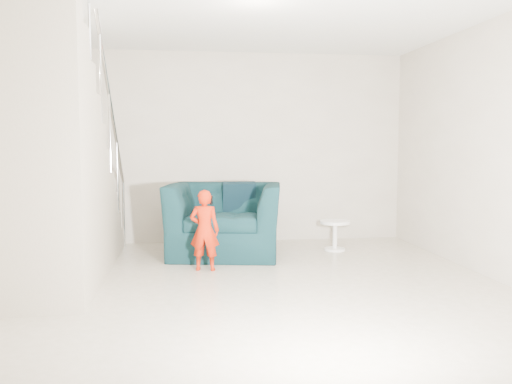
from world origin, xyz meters
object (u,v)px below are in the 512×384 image
Objects in this scene: armchair at (225,219)px; side_table at (335,230)px; toddler at (205,230)px; staircase at (49,190)px.

armchair is 3.51× the size of side_table.
side_table is at bearing -140.47° from toddler.
toddler is 2.27× the size of side_table.
toddler is at bearing -99.28° from armchair.
toddler reaches higher than side_table.
side_table is at bearing 13.64° from armchair.
staircase reaches higher than armchair.
side_table is (1.75, 0.91, -0.18)m from toddler.
side_table is 0.11× the size of staircase.
armchair reaches higher than side_table.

